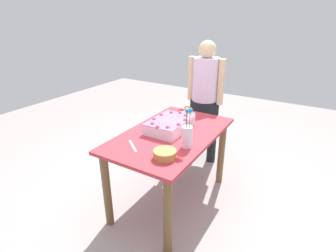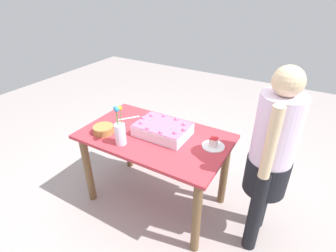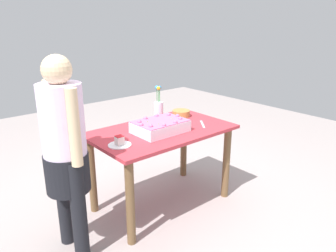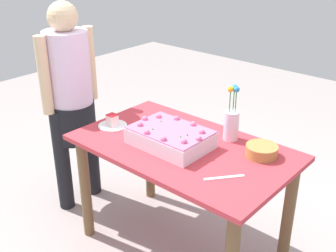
% 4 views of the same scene
% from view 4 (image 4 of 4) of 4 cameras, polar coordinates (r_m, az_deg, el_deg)
% --- Properties ---
extents(ground_plane, '(8.00, 8.00, 0.00)m').
position_cam_4_polar(ground_plane, '(2.88, 1.77, -16.04)').
color(ground_plane, '#A59996').
extents(dining_table, '(1.28, 0.76, 0.75)m').
position_cam_4_polar(dining_table, '(2.52, 1.95, -5.40)').
color(dining_table, '#BC343F').
rests_on(dining_table, ground_plane).
extents(sheet_cake, '(0.45, 0.31, 0.13)m').
position_cam_4_polar(sheet_cake, '(2.43, 0.33, -1.49)').
color(sheet_cake, white).
rests_on(sheet_cake, dining_table).
extents(serving_plate_with_slice, '(0.18, 0.18, 0.08)m').
position_cam_4_polar(serving_plate_with_slice, '(2.70, -7.53, 0.43)').
color(serving_plate_with_slice, white).
rests_on(serving_plate_with_slice, dining_table).
extents(cake_knife, '(0.15, 0.18, 0.00)m').
position_cam_4_polar(cake_knife, '(2.16, 7.61, -6.93)').
color(cake_knife, silver).
rests_on(cake_knife, dining_table).
extents(flower_vase, '(0.09, 0.09, 0.34)m').
position_cam_4_polar(flower_vase, '(2.50, 8.59, 0.54)').
color(flower_vase, white).
rests_on(flower_vase, dining_table).
extents(fruit_bowl, '(0.18, 0.18, 0.06)m').
position_cam_4_polar(fruit_bowl, '(2.38, 12.56, -3.30)').
color(fruit_bowl, '#B58043').
rests_on(fruit_bowl, dining_table).
extents(person_standing, '(0.31, 0.45, 1.49)m').
position_cam_4_polar(person_standing, '(3.00, -13.04, 4.08)').
color(person_standing, black).
rests_on(person_standing, ground_plane).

